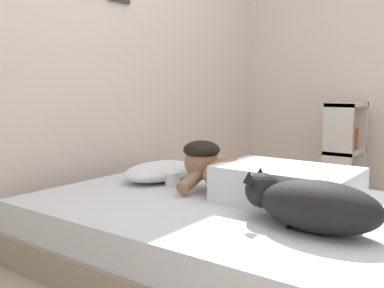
{
  "coord_description": "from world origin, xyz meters",
  "views": [
    {
      "loc": [
        -1.85,
        -0.59,
        0.87
      ],
      "look_at": [
        0.01,
        0.78,
        0.57
      ],
      "focal_mm": 40.22,
      "sensor_mm": 36.0,
      "label": 1
    }
  ],
  "objects_px": {
    "bed": "(226,233)",
    "dog": "(311,204)",
    "bookshelf": "(345,145)",
    "pillow": "(160,171)",
    "person_lying": "(261,179)",
    "cell_phone": "(306,229)",
    "coffee_cup": "(173,178)"
  },
  "relations": [
    {
      "from": "person_lying",
      "to": "dog",
      "type": "xyz_separation_m",
      "value": [
        -0.3,
        -0.37,
        -0.0
      ]
    },
    {
      "from": "pillow",
      "to": "person_lying",
      "type": "bearing_deg",
      "value": -93.84
    },
    {
      "from": "dog",
      "to": "pillow",
      "type": "bearing_deg",
      "value": 72.16
    },
    {
      "from": "dog",
      "to": "bookshelf",
      "type": "xyz_separation_m",
      "value": [
        2.1,
        0.51,
        -0.03
      ]
    },
    {
      "from": "bed",
      "to": "person_lying",
      "type": "distance_m",
      "value": 0.32
    },
    {
      "from": "person_lying",
      "to": "dog",
      "type": "distance_m",
      "value": 0.48
    },
    {
      "from": "cell_phone",
      "to": "bookshelf",
      "type": "relative_size",
      "value": 0.19
    },
    {
      "from": "coffee_cup",
      "to": "bed",
      "type": "bearing_deg",
      "value": -104.78
    },
    {
      "from": "pillow",
      "to": "dog",
      "type": "distance_m",
      "value": 1.13
    },
    {
      "from": "dog",
      "to": "bookshelf",
      "type": "height_order",
      "value": "bookshelf"
    },
    {
      "from": "cell_phone",
      "to": "bookshelf",
      "type": "xyz_separation_m",
      "value": [
        2.11,
        0.5,
        0.07
      ]
    },
    {
      "from": "person_lying",
      "to": "coffee_cup",
      "type": "relative_size",
      "value": 7.36
    },
    {
      "from": "pillow",
      "to": "bookshelf",
      "type": "bearing_deg",
      "value": -17.92
    },
    {
      "from": "pillow",
      "to": "bookshelf",
      "type": "xyz_separation_m",
      "value": [
        1.75,
        -0.57,
        0.02
      ]
    },
    {
      "from": "coffee_cup",
      "to": "bookshelf",
      "type": "bearing_deg",
      "value": -13.06
    },
    {
      "from": "dog",
      "to": "bed",
      "type": "bearing_deg",
      "value": 70.51
    },
    {
      "from": "dog",
      "to": "coffee_cup",
      "type": "relative_size",
      "value": 4.6
    },
    {
      "from": "person_lying",
      "to": "dog",
      "type": "height_order",
      "value": "person_lying"
    },
    {
      "from": "dog",
      "to": "coffee_cup",
      "type": "xyz_separation_m",
      "value": [
        0.29,
        0.93,
        -0.07
      ]
    },
    {
      "from": "bed",
      "to": "dog",
      "type": "distance_m",
      "value": 0.59
    },
    {
      "from": "cell_phone",
      "to": "dog",
      "type": "bearing_deg",
      "value": -40.91
    },
    {
      "from": "bed",
      "to": "person_lying",
      "type": "xyz_separation_m",
      "value": [
        0.12,
        -0.12,
        0.27
      ]
    },
    {
      "from": "bed",
      "to": "bookshelf",
      "type": "xyz_separation_m",
      "value": [
        1.92,
        0.02,
        0.23
      ]
    },
    {
      "from": "cell_phone",
      "to": "pillow",
      "type": "bearing_deg",
      "value": 71.29
    },
    {
      "from": "person_lying",
      "to": "bookshelf",
      "type": "relative_size",
      "value": 1.23
    },
    {
      "from": "dog",
      "to": "cell_phone",
      "type": "height_order",
      "value": "dog"
    },
    {
      "from": "person_lying",
      "to": "dog",
      "type": "relative_size",
      "value": 1.6
    },
    {
      "from": "bed",
      "to": "dog",
      "type": "height_order",
      "value": "dog"
    },
    {
      "from": "bed",
      "to": "bookshelf",
      "type": "distance_m",
      "value": 1.94
    },
    {
      "from": "coffee_cup",
      "to": "bookshelf",
      "type": "relative_size",
      "value": 0.17
    },
    {
      "from": "bed",
      "to": "cell_phone",
      "type": "bearing_deg",
      "value": -111.41
    },
    {
      "from": "cell_phone",
      "to": "bed",
      "type": "bearing_deg",
      "value": 68.59
    }
  ]
}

